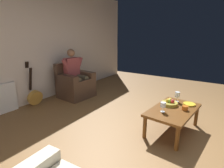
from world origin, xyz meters
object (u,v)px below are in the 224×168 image
armchair (75,84)px  decorative_dish (189,104)px  guitar (35,96)px  wine_glass_near (177,95)px  coffee_table (173,112)px  person_seated (75,72)px  candle_jar (185,108)px  wine_glass_far (163,105)px  fruit_bowl (170,103)px

armchair → decorative_dish: 2.76m
guitar → decorative_dish: (-0.84, 3.14, 0.20)m
guitar → wine_glass_near: 3.06m
armchair → coffee_table: (0.40, 2.58, 0.02)m
wine_glass_near → person_seated: bearing=-90.9°
candle_jar → coffee_table: bearing=-72.5°
decorative_dish → candle_jar: size_ratio=2.14×
armchair → wine_glass_near: armchair is taller
armchair → decorative_dish: armchair is taller
armchair → wine_glass_far: 2.55m
guitar → wine_glass_far: (-0.31, 2.85, 0.30)m
coffee_table → wine_glass_far: size_ratio=6.98×
decorative_dish → wine_glass_near: bearing=-99.7°
coffee_table → guitar: size_ratio=1.10×
wine_glass_near → decorative_dish: size_ratio=0.91×
coffee_table → wine_glass_near: bearing=-173.8°
wine_glass_near → fruit_bowl: (0.22, -0.06, -0.09)m
guitar → wine_glass_far: size_ratio=6.33×
armchair → wine_glass_far: size_ratio=5.55×
guitar → candle_jar: bearing=100.3°
guitar → wine_glass_near: bearing=106.7°
person_seated → coffee_table: (0.40, 2.55, -0.30)m
armchair → person_seated: (0.00, 0.02, 0.33)m
wine_glass_far → candle_jar: wine_glass_far is taller
fruit_bowl → candle_jar: fruit_bowl is taller
person_seated → wine_glass_far: size_ratio=7.77×
fruit_bowl → person_seated: bearing=-96.1°
guitar → coffee_table: bearing=99.8°
armchair → person_seated: bearing=90.0°
armchair → coffee_table: armchair is taller
fruit_bowl → guitar: bearing=-77.1°
armchair → decorative_dish: bearing=92.8°
wine_glass_near → wine_glass_far: 0.57m
coffee_table → candle_jar: bearing=107.5°
wine_glass_near → wine_glass_far: (0.57, -0.07, -0.02)m
wine_glass_far → fruit_bowl: (-0.35, 0.01, -0.07)m
person_seated → fruit_bowl: person_seated is taller
armchair → candle_jar: armchair is taller
wine_glass_near → candle_jar: bearing=33.6°
guitar → candle_jar: guitar is taller
candle_jar → wine_glass_near: bearing=-146.4°
guitar → armchair: bearing=157.4°
fruit_bowl → candle_jar: bearing=72.2°
candle_jar → guitar: bearing=-79.7°
fruit_bowl → decorative_dish: size_ratio=1.34×
coffee_table → fruit_bowl: bearing=-143.4°
coffee_table → guitar: bearing=-80.2°
coffee_table → candle_jar: (-0.05, 0.17, 0.09)m
decorative_dish → candle_jar: bearing=-3.2°
candle_jar → decorative_dish: bearing=176.8°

